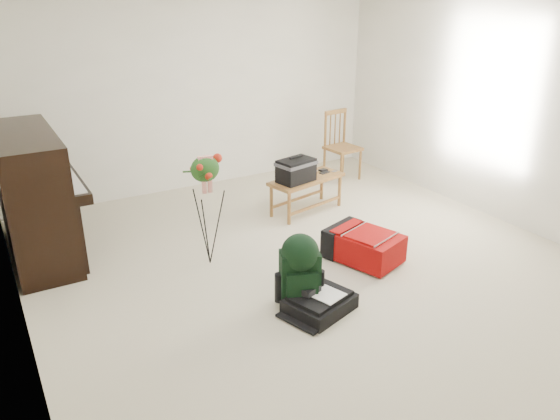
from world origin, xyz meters
TOP-DOWN VIEW (x-y plane):
  - floor at (0.00, 0.00)m, footprint 5.00×5.50m
  - wall_back at (0.00, 2.75)m, footprint 5.00×0.04m
  - wall_left at (-2.50, 0.00)m, footprint 0.04×5.50m
  - wall_right at (2.50, 0.00)m, footprint 0.04×5.50m
  - piano at (-2.19, 1.60)m, footprint 0.71×1.50m
  - bench at (0.57, 1.24)m, footprint 0.99×0.56m
  - dining_chair at (1.76, 2.03)m, footprint 0.45×0.45m
  - red_suitcase at (0.50, -0.04)m, footprint 0.66×0.82m
  - black_duffel at (-0.37, -0.63)m, footprint 0.63×0.56m
  - green_backpack at (-0.46, -0.46)m, footprint 0.37×0.35m
  - flower_stand at (-0.82, 0.60)m, footprint 0.39×0.39m

SIDE VIEW (x-z plane):
  - floor at x=0.00m, z-range -0.01..0.01m
  - black_duffel at x=-0.37m, z-range -0.03..0.19m
  - red_suitcase at x=0.50m, z-range 0.01..0.31m
  - green_backpack at x=-0.46m, z-range 0.03..0.68m
  - dining_chair at x=1.76m, z-range -0.01..0.92m
  - bench at x=0.57m, z-range 0.15..0.87m
  - flower_stand at x=-0.82m, z-range -0.01..1.10m
  - piano at x=-2.19m, z-range -0.03..1.22m
  - wall_back at x=0.00m, z-range 0.00..2.50m
  - wall_left at x=-2.50m, z-range 0.00..2.50m
  - wall_right at x=2.50m, z-range 0.00..2.50m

